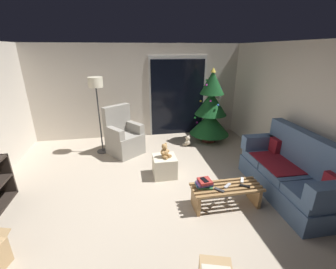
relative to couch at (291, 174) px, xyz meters
name	(u,v)px	position (x,y,z in m)	size (l,w,h in m)	color
ground_plane	(152,197)	(-2.32, 0.31, -0.40)	(7.00, 7.00, 0.00)	#B2A38E
wall_back	(139,92)	(-2.32, 3.37, 0.85)	(5.72, 0.12, 2.50)	beige
wall_right	(317,118)	(0.54, 0.31, 0.85)	(0.12, 6.00, 2.50)	beige
patio_door_frame	(178,96)	(-1.23, 3.30, 0.70)	(1.60, 0.02, 2.20)	silver
patio_door_glass	(178,98)	(-1.23, 3.28, 0.65)	(1.50, 0.02, 2.10)	black
couch	(291,174)	(0.00, 0.00, 0.00)	(0.82, 1.96, 1.08)	slate
coffee_table	(226,193)	(-1.19, -0.11, -0.16)	(1.10, 0.40, 0.36)	#9E7547
remote_silver	(227,186)	(-1.18, -0.11, -0.03)	(0.04, 0.16, 0.02)	#ADADB2
remote_white	(242,180)	(-0.89, -0.01, -0.03)	(0.04, 0.16, 0.02)	silver
remote_black	(245,186)	(-0.92, -0.17, -0.03)	(0.04, 0.16, 0.02)	black
remote_graphite	(219,190)	(-1.35, -0.20, -0.03)	(0.04, 0.16, 0.02)	#333338
book_stack	(205,183)	(-1.54, -0.07, 0.03)	(0.27, 0.23, 0.13)	#337042
cell_phone	(204,180)	(-1.55, -0.08, 0.10)	(0.07, 0.14, 0.01)	black
christmas_tree	(211,110)	(-0.52, 2.53, 0.46)	(1.04, 1.04, 1.94)	#4C1E19
armchair	(123,137)	(-2.78, 2.19, 0.00)	(0.96, 0.96, 1.13)	gray
floor_lamp	(96,90)	(-3.30, 2.33, 1.11)	(0.32, 0.32, 1.78)	#2D2D30
ottoman	(165,166)	(-1.99, 0.98, -0.20)	(0.44, 0.44, 0.41)	beige
teddy_bear_honey	(165,151)	(-1.99, 0.97, 0.13)	(0.21, 0.22, 0.29)	tan
teddy_bear_cream_by_tree	(187,141)	(-1.17, 2.32, -0.28)	(0.21, 0.22, 0.29)	beige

